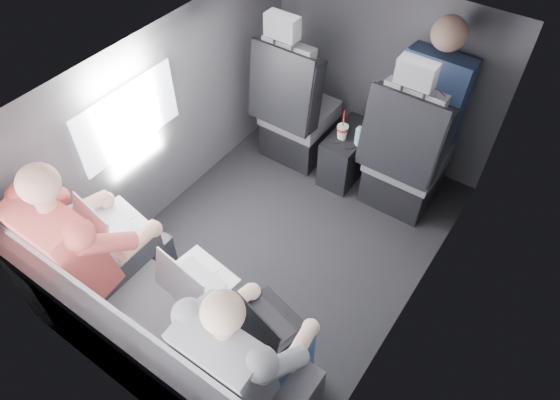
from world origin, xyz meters
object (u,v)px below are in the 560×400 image
Objects in this scene: passenger_front_right at (432,99)px; laptop_black at (266,323)px; center_console at (347,154)px; front_seat_right at (405,161)px; water_bottle at (359,136)px; rear_bench at (164,343)px; laptop_silver at (194,279)px; passenger_rear_left at (91,244)px; front_seat_left at (295,114)px; laptop_white at (109,223)px; soda_cup at (342,132)px; passenger_rear_right at (247,352)px.

laptop_black is at bearing -89.26° from passenger_front_right.
passenger_front_right reaches higher than center_console.
water_bottle is at bearing -174.96° from front_seat_right.
water_bottle is (-0.35, -0.03, 0.07)m from front_seat_right.
passenger_front_right reaches higher than front_seat_right.
rear_bench is at bearing -93.06° from water_bottle.
laptop_silver is 0.60m from passenger_rear_left.
front_seat_left is 0.56m from water_bottle.
front_seat_left is at bearing 85.35° from laptop_white.
laptop_white is at bearing -109.26° from soda_cup.
water_bottle is at bearing 86.94° from rear_bench.
front_seat_right is 1.96m from laptop_white.
front_seat_right is 1.82m from passenger_rear_right.
front_seat_left is 1.00m from passenger_front_right.
laptop_silver is 0.44m from laptop_black.
front_seat_left is 1.00× the size of front_seat_right.
laptop_white is 0.29× the size of passenger_rear_left.
front_seat_left is 0.49m from center_console.
passenger_rear_left is (-0.09, -1.81, 0.25)m from front_seat_left.
soda_cup is at bearing 73.70° from passenger_rear_left.
passenger_front_right is (0.41, 1.91, 0.13)m from laptop_silver.
laptop_white is 0.62m from laptop_silver.
laptop_white reaches higher than laptop_black.
center_console is 1.95m from passenger_rear_right.
laptop_silver reaches higher than water_bottle.
water_bottle is at bearing 103.11° from laptop_black.
laptop_black is at bearing -60.63° from front_seat_left.
front_seat_right is 0.79× the size of rear_bench.
passenger_front_right reaches higher than rear_bench.
passenger_rear_left is (-1.01, -0.16, 0.02)m from laptop_black.
water_bottle is at bearing 6.02° from soda_cup.
front_seat_left is 1.06× the size of passenger_rear_right.
laptop_white is 1.05× the size of laptop_black.
passenger_front_right is at bearing 89.77° from front_seat_right.
rear_bench is at bearing -151.62° from laptop_black.
front_seat_left is at bearing 106.51° from laptop_silver.
passenger_front_right is at bearing 15.97° from front_seat_left.
soda_cup is 1.71m from laptop_white.
center_console is at bearing 90.00° from rear_bench.
front_seat_left is 3.49× the size of laptop_silver.
soda_cup is 0.71× the size of laptop_black.
front_seat_left reaches higher than rear_bench.
rear_bench is 1.25× the size of passenger_rear_left.
water_bottle is at bearing 70.23° from passenger_rear_left.
laptop_silver is (-0.41, -1.65, 0.23)m from front_seat_right.
laptop_black is at bearing 1.32° from laptop_silver.
laptop_silver is at bearing 161.34° from passenger_rear_right.
laptop_silver is at bearing -87.75° from soda_cup.
front_seat_right is 1.96m from rear_bench.
rear_bench is 10.50× the size of water_bottle.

